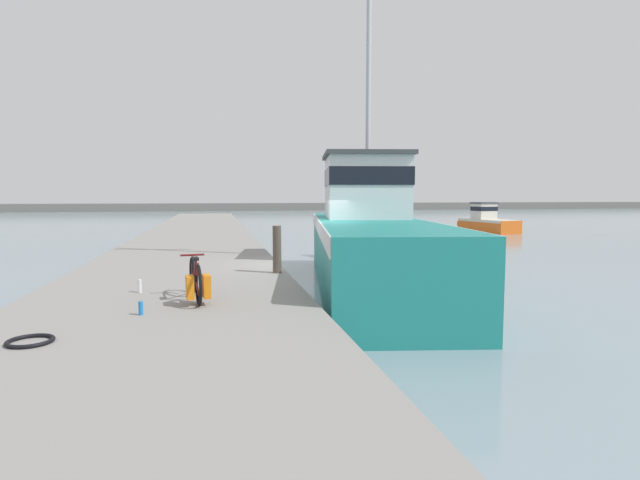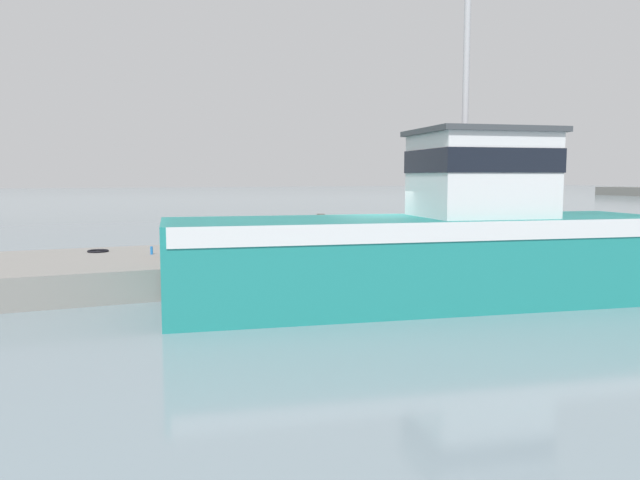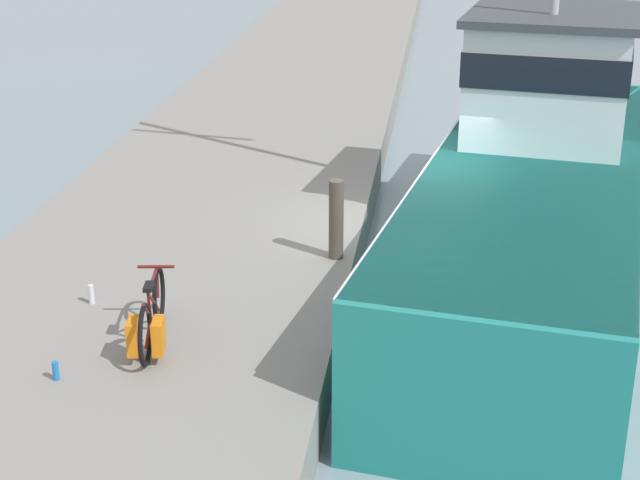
% 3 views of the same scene
% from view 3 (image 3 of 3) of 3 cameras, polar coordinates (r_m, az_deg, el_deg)
% --- Properties ---
extents(ground_plane, '(320.00, 320.00, 0.00)m').
position_cam_3_polar(ground_plane, '(15.45, 4.90, -1.81)').
color(ground_plane, gray).
extents(dock_pier, '(5.28, 80.00, 0.74)m').
position_cam_3_polar(dock_pier, '(15.76, -7.15, 0.03)').
color(dock_pier, gray).
rests_on(dock_pier, ground_plane).
extents(fishing_boat_main, '(4.82, 13.43, 10.95)m').
position_cam_3_polar(fishing_boat_main, '(15.53, 12.55, 3.37)').
color(fishing_boat_main, teal).
rests_on(fishing_boat_main, ground_plane).
extents(bicycle_touring, '(0.57, 1.77, 0.79)m').
position_cam_3_polar(bicycle_touring, '(11.50, -9.85, -4.61)').
color(bicycle_touring, black).
rests_on(bicycle_touring, dock_pier).
extents(mooring_post, '(0.21, 0.21, 1.15)m').
position_cam_3_polar(mooring_post, '(13.78, 0.95, 1.20)').
color(mooring_post, '#51473D').
rests_on(mooring_post, dock_pier).
extents(water_bottle_by_bike, '(0.07, 0.07, 0.26)m').
position_cam_3_polar(water_bottle_by_bike, '(12.87, -13.16, -3.09)').
color(water_bottle_by_bike, silver).
rests_on(water_bottle_by_bike, dock_pier).
extents(water_bottle_on_curb, '(0.07, 0.07, 0.22)m').
position_cam_3_polar(water_bottle_on_curb, '(11.17, -15.13, -7.36)').
color(water_bottle_on_curb, blue).
rests_on(water_bottle_on_curb, dock_pier).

